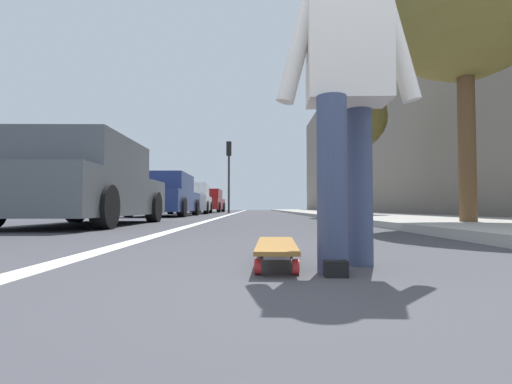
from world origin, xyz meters
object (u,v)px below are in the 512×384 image
Objects in this scene: street_tree_mid at (352,118)px; parked_car_end at (208,201)px; skateboard at (276,247)px; parked_car_mid at (165,196)px; parked_car_near at (87,184)px; parked_car_far at (192,200)px; skater_person at (347,80)px; traffic_light at (229,163)px.

parked_car_end is at bearing 24.14° from street_tree_mid.
skateboard is 0.19× the size of parked_car_mid.
parked_car_near is at bearing -179.53° from parked_car_end.
parked_car_end is at bearing -0.59° from parked_car_far.
parked_car_mid is at bearing 179.96° from parked_car_far.
skater_person reaches higher than skateboard.
parked_car_far is at bearing 1.02° from parked_car_near.
traffic_light is (8.39, -1.66, 2.10)m from parked_car_mid.
traffic_light is 0.96× the size of street_tree_mid.
skateboard is at bearing -172.40° from parked_car_end.
parked_car_end is (12.15, -0.07, 0.02)m from parked_car_mid.
skateboard is 0.19× the size of parked_car_near.
street_tree_mid is (10.23, -2.61, 2.18)m from skater_person.
skateboard is 0.20× the size of street_tree_mid.
parked_car_end is 1.11× the size of traffic_light.
parked_car_end is at bearing -0.34° from parked_car_mid.
skateboard is 17.58m from parked_car_far.
parked_car_end reaches higher than skateboard.
skater_person is at bearing -168.38° from parked_car_far.
parked_car_near is at bearing -178.12° from parked_car_mid.
parked_car_far is 1.08× the size of traffic_light.
parked_car_mid is at bearing 15.59° from skateboard.
skateboard is 0.21× the size of traffic_light.
parked_car_end is at bearing 22.94° from traffic_light.
traffic_light is 10.90m from street_tree_mid.
parked_car_end is (23.91, 3.51, -0.21)m from skater_person.
parked_car_near is 0.96× the size of parked_car_mid.
skateboard is at bearing -164.41° from parked_car_mid.
street_tree_mid is (-13.67, -6.13, 2.39)m from parked_car_end.
parked_car_far is at bearing 40.76° from street_tree_mid.
skater_person is at bearing -171.64° from parked_car_end.
skateboard is 20.24m from traffic_light.
skater_person reaches higher than parked_car_end.
traffic_light is at bearing -5.35° from parked_car_near.
parked_car_mid is at bearing 16.96° from skater_person.
street_tree_mid is at bearing -139.24° from parked_car_far.
skateboard is at bearing -175.49° from traffic_light.
parked_car_far reaches higher than skateboard.
traffic_light is at bearing -157.06° from parked_car_end.
parked_car_near reaches higher than skateboard.
street_tree_mid reaches higher than traffic_light.
skater_person reaches higher than parked_car_near.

